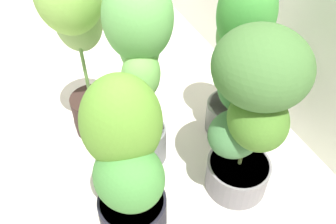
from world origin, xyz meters
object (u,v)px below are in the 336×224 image
(potted_plant_back_right, at_px, (251,108))
(potted_plant_back_center, at_px, (239,52))
(potted_plant_front_right, at_px, (126,161))
(potted_plant_center, at_px, (141,60))
(potted_plant_front_left, at_px, (78,31))

(potted_plant_back_right, distance_m, potted_plant_back_center, 0.35)
(potted_plant_front_right, relative_size, potted_plant_back_center, 0.92)
(potted_plant_center, bearing_deg, potted_plant_back_center, 89.04)
(potted_plant_center, distance_m, potted_plant_back_center, 0.46)
(potted_plant_back_right, bearing_deg, potted_plant_back_center, 153.61)
(potted_plant_front_left, height_order, potted_plant_front_right, potted_plant_front_left)
(potted_plant_back_center, bearing_deg, potted_plant_back_right, -26.39)
(potted_plant_center, relative_size, potted_plant_front_left, 0.99)
(potted_plant_back_right, relative_size, potted_plant_back_center, 0.96)
(potted_plant_back_center, bearing_deg, potted_plant_front_left, -116.12)
(potted_plant_back_right, distance_m, potted_plant_front_right, 0.48)
(potted_plant_center, xyz_separation_m, potted_plant_back_center, (0.01, 0.45, -0.10))
(potted_plant_center, distance_m, potted_plant_front_right, 0.39)
(potted_plant_back_right, xyz_separation_m, potted_plant_back_center, (-0.31, 0.16, -0.01))
(potted_plant_front_left, distance_m, potted_plant_back_right, 0.77)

